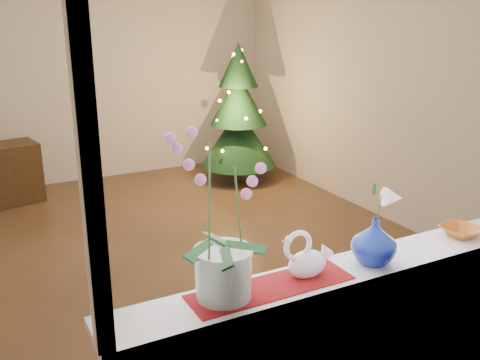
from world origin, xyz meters
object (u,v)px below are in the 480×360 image
at_px(paperweight, 386,254).
at_px(amber_dish, 461,232).
at_px(orchid_pot, 223,216).
at_px(blue_vase, 374,238).
at_px(swan, 308,254).
at_px(xmas_tree, 238,114).

bearing_deg(paperweight, amber_dish, 4.27).
height_order(orchid_pot, blue_vase, orchid_pot).
bearing_deg(swan, xmas_tree, 53.48).
distance_m(swan, xmas_tree, 4.32).
bearing_deg(blue_vase, xmas_tree, 70.54).
xyz_separation_m(orchid_pot, swan, (0.39, -0.00, -0.24)).
height_order(paperweight, xmas_tree, xmas_tree).
relative_size(amber_dish, xmas_tree, 0.10).
height_order(orchid_pot, amber_dish, orchid_pot).
height_order(amber_dish, xmas_tree, xmas_tree).
bearing_deg(blue_vase, paperweight, -8.96).
xyz_separation_m(swan, paperweight, (0.39, -0.04, -0.07)).
relative_size(orchid_pot, xmas_tree, 0.41).
bearing_deg(amber_dish, orchid_pot, 179.87).
xyz_separation_m(paperweight, amber_dish, (0.53, 0.04, -0.01)).
xyz_separation_m(amber_dish, xmas_tree, (0.82, 3.95, -0.11)).
bearing_deg(xmas_tree, blue_vase, -109.46).
bearing_deg(paperweight, swan, 174.00).
xyz_separation_m(swan, blue_vase, (0.33, -0.03, 0.02)).
distance_m(swan, amber_dish, 0.93).
xyz_separation_m(orchid_pot, amber_dish, (1.31, -0.00, -0.32)).
xyz_separation_m(swan, xmas_tree, (1.74, 3.95, -0.20)).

